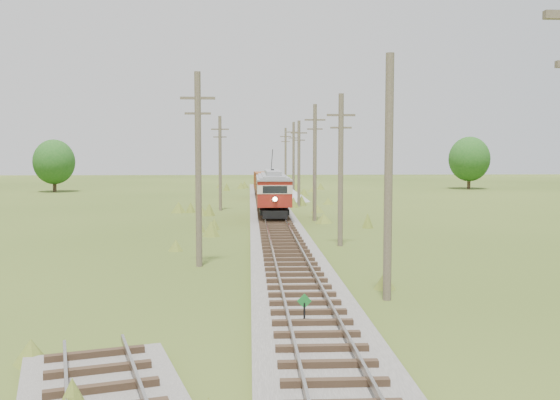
{
  "coord_description": "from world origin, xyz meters",
  "views": [
    {
      "loc": [
        -1.84,
        -16.93,
        5.33
      ],
      "look_at": [
        0.0,
        20.59,
        2.44
      ],
      "focal_mm": 40.0,
      "sensor_mm": 36.0,
      "label": 1
    }
  ],
  "objects": [
    {
      "name": "utility_pole_l_b",
      "position": [
        -4.5,
        40.0,
        4.42
      ],
      "size": [
        1.6,
        0.3,
        8.6
      ],
      "color": "brown",
      "rests_on": "ground"
    },
    {
      "name": "utility_pole_r_1",
      "position": [
        3.1,
        5.0,
        4.4
      ],
      "size": [
        0.3,
        0.3,
        8.8
      ],
      "color": "brown",
      "rests_on": "ground"
    },
    {
      "name": "railbed_main",
      "position": [
        0.0,
        34.0,
        0.19
      ],
      "size": [
        3.6,
        96.0,
        0.57
      ],
      "color": "#605B54",
      "rests_on": "ground"
    },
    {
      "name": "switch_marker",
      "position": [
        -0.2,
        1.5,
        0.63
      ],
      "size": [
        0.45,
        0.06,
        1.08
      ],
      "color": "black",
      "rests_on": "ground"
    },
    {
      "name": "utility_pole_r_3",
      "position": [
        3.2,
        31.0,
        4.63
      ],
      "size": [
        1.6,
        0.3,
        9.0
      ],
      "color": "brown",
      "rests_on": "ground"
    },
    {
      "name": "utility_pole_r_6",
      "position": [
        3.2,
        70.0,
        4.47
      ],
      "size": [
        1.6,
        0.3,
        8.7
      ],
      "color": "brown",
      "rests_on": "ground"
    },
    {
      "name": "streetcar",
      "position": [
        -0.0,
        32.7,
        2.4
      ],
      "size": [
        2.61,
        11.03,
        5.02
      ],
      "rotation": [
        0.0,
        0.0,
        -0.01
      ],
      "color": "black",
      "rests_on": "ground"
    },
    {
      "name": "utility_pole_r_2",
      "position": [
        3.3,
        18.0,
        4.42
      ],
      "size": [
        1.6,
        0.3,
        8.6
      ],
      "color": "brown",
      "rests_on": "ground"
    },
    {
      "name": "gondola",
      "position": [
        0.0,
        55.0,
        1.88
      ],
      "size": [
        2.66,
        7.42,
        2.43
      ],
      "rotation": [
        0.0,
        0.0,
        0.04
      ],
      "color": "black",
      "rests_on": "ground"
    },
    {
      "name": "tree_mid_a",
      "position": [
        -28.0,
        68.0,
        4.02
      ],
      "size": [
        5.46,
        5.46,
        7.03
      ],
      "color": "#38281C",
      "rests_on": "ground"
    },
    {
      "name": "ground",
      "position": [
        0.0,
        0.0,
        0.0
      ],
      "size": [
        260.0,
        260.0,
        0.0
      ],
      "primitive_type": "plane",
      "color": "#324815",
      "rests_on": "ground"
    },
    {
      "name": "utility_pole_r_5",
      "position": [
        3.4,
        57.0,
        4.58
      ],
      "size": [
        1.6,
        0.3,
        8.9
      ],
      "color": "brown",
      "rests_on": "ground"
    },
    {
      "name": "gravel_pile",
      "position": [
        2.95,
        50.77,
        0.63
      ],
      "size": [
        3.72,
        3.94,
        1.35
      ],
      "color": "gray",
      "rests_on": "ground"
    },
    {
      "name": "tree_mid_b",
      "position": [
        30.0,
        72.0,
        4.33
      ],
      "size": [
        5.88,
        5.88,
        7.57
      ],
      "color": "#38281C",
      "rests_on": "ground"
    },
    {
      "name": "utility_pole_r_4",
      "position": [
        3.0,
        44.0,
        4.32
      ],
      "size": [
        1.6,
        0.3,
        8.4
      ],
      "color": "brown",
      "rests_on": "ground"
    },
    {
      "name": "utility_pole_l_a",
      "position": [
        -4.2,
        12.0,
        4.63
      ],
      "size": [
        1.6,
        0.3,
        9.0
      ],
      "color": "brown",
      "rests_on": "ground"
    }
  ]
}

